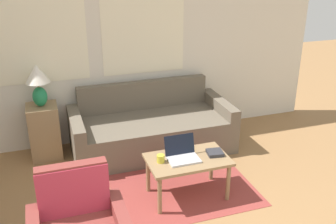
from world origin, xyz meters
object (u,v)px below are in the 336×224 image
at_px(couch, 151,129).
at_px(table_lamp, 38,80).
at_px(coffee_table, 188,163).
at_px(book_red, 215,153).
at_px(cup_navy, 161,159).
at_px(laptop, 182,154).

bearing_deg(couch, table_lamp, 171.69).
height_order(coffee_table, book_red, book_red).
height_order(table_lamp, cup_navy, table_lamp).
height_order(couch, coffee_table, couch).
bearing_deg(book_red, cup_navy, 177.39).
height_order(laptop, cup_navy, laptop).
xyz_separation_m(cup_navy, book_red, (0.59, -0.03, -0.02)).
xyz_separation_m(couch, book_red, (0.36, -1.19, 0.21)).
bearing_deg(laptop, coffee_table, -17.04).
distance_m(laptop, cup_navy, 0.23).
xyz_separation_m(table_lamp, coffee_table, (1.37, -1.38, -0.62)).
bearing_deg(coffee_table, cup_navy, 176.57).
distance_m(couch, book_red, 1.26).
distance_m(coffee_table, book_red, 0.31).
bearing_deg(couch, cup_navy, -101.24).
bearing_deg(table_lamp, cup_navy, -51.38).
distance_m(couch, table_lamp, 1.53).
bearing_deg(cup_navy, couch, 78.76).
xyz_separation_m(couch, cup_navy, (-0.23, -1.17, 0.23)).
distance_m(couch, laptop, 1.19).
height_order(couch, book_red, couch).
relative_size(couch, laptop, 6.37).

